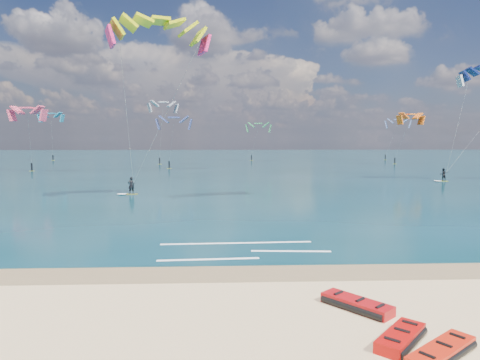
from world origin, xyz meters
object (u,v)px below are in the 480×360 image
(packed_kite_mid, at_px, (357,309))
(packed_kite_right, at_px, (400,343))
(packed_kite_left, at_px, (441,357))
(kitesurfer_far, at_px, (470,116))
(kitesurfer_main, at_px, (144,107))

(packed_kite_mid, height_order, packed_kite_right, packed_kite_mid)
(packed_kite_left, bearing_deg, kitesurfer_far, 22.41)
(packed_kite_left, height_order, kitesurfer_main, kitesurfer_main)
(packed_kite_left, height_order, kitesurfer_far, kitesurfer_far)
(packed_kite_mid, bearing_deg, packed_kite_left, -19.83)
(packed_kite_mid, xyz_separation_m, packed_kite_right, (0.47, -2.44, 0.00))
(packed_kite_left, height_order, packed_kite_right, packed_kite_right)
(packed_kite_right, distance_m, kitesurfer_main, 32.23)
(packed_kite_left, xyz_separation_m, packed_kite_right, (-0.74, 0.81, 0.00))
(kitesurfer_main, distance_m, kitesurfer_far, 41.52)
(packed_kite_right, relative_size, kitesurfer_far, 0.14)
(packed_kite_left, relative_size, packed_kite_mid, 1.04)
(packed_kite_mid, relative_size, packed_kite_right, 1.14)
(packed_kite_right, bearing_deg, kitesurfer_far, 10.39)
(kitesurfer_main, bearing_deg, packed_kite_mid, -73.63)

